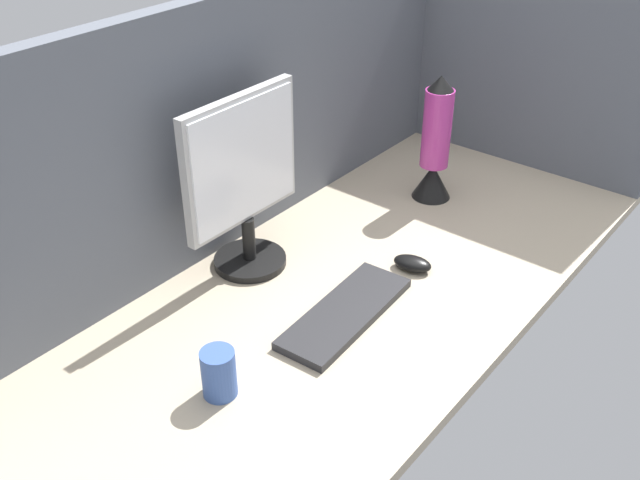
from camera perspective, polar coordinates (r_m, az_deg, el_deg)
name	(u,v)px	position (r cm, az deg, el deg)	size (l,w,h in cm)	color
ground_plane	(349,288)	(175.66, 2.32, -3.82)	(180.00, 80.00, 3.00)	tan
cubicle_wall_back	(229,123)	(181.04, -7.12, 9.06)	(180.00, 5.00, 62.47)	#565B66
cubicle_wall_side	(528,63)	(230.05, 16.02, 13.20)	(5.00, 80.00, 62.47)	#565B66
monitor	(243,179)	(170.81, -6.04, 4.79)	(34.60, 18.00, 43.88)	black
keyboard	(345,313)	(164.01, 2.00, -5.72)	(37.00, 13.00, 2.00)	#262628
mouse	(412,263)	(180.03, 7.25, -1.83)	(5.60, 9.60, 3.40)	black
mug_ceramic_blue	(219,373)	(144.10, -7.94, -10.30)	(6.86, 6.86, 10.38)	#38569E
lava_lamp	(435,148)	(206.89, 9.01, 7.11)	(11.08, 11.08, 36.25)	black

